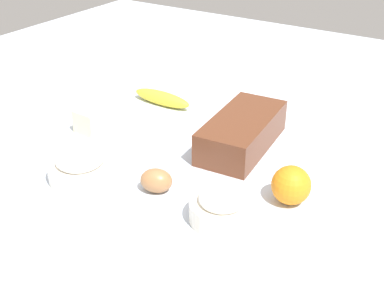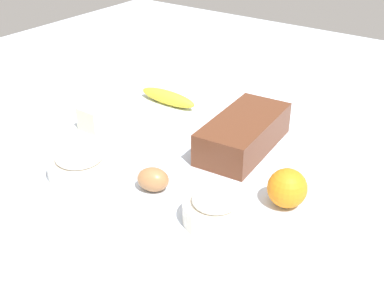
{
  "view_description": "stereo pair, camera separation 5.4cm",
  "coord_description": "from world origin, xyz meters",
  "px_view_note": "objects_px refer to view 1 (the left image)",
  "views": [
    {
      "loc": [
        -0.83,
        -0.53,
        0.59
      ],
      "look_at": [
        0.0,
        0.0,
        0.04
      ],
      "focal_mm": 45.59,
      "sensor_mm": 36.0,
      "label": 1
    },
    {
      "loc": [
        -0.8,
        -0.57,
        0.59
      ],
      "look_at": [
        0.0,
        0.0,
        0.04
      ],
      "focal_mm": 45.59,
      "sensor_mm": 36.0,
      "label": 2
    }
  ],
  "objects_px": {
    "orange_fruit": "(291,185)",
    "butter_block": "(94,119)",
    "loaf_pan": "(242,131)",
    "flour_bowl": "(222,207)",
    "egg_near_butter": "(156,181)",
    "sugar_bowl": "(81,166)",
    "banana": "(162,98)"
  },
  "relations": [
    {
      "from": "orange_fruit",
      "to": "butter_block",
      "type": "height_order",
      "value": "orange_fruit"
    },
    {
      "from": "butter_block",
      "to": "egg_near_butter",
      "type": "height_order",
      "value": "butter_block"
    },
    {
      "from": "flour_bowl",
      "to": "butter_block",
      "type": "relative_size",
      "value": 1.4
    },
    {
      "from": "orange_fruit",
      "to": "egg_near_butter",
      "type": "bearing_deg",
      "value": 114.41
    },
    {
      "from": "butter_block",
      "to": "orange_fruit",
      "type": "bearing_deg",
      "value": -93.0
    },
    {
      "from": "sugar_bowl",
      "to": "egg_near_butter",
      "type": "xyz_separation_m",
      "value": [
        0.05,
        -0.17,
        -0.0
      ]
    },
    {
      "from": "egg_near_butter",
      "to": "orange_fruit",
      "type": "bearing_deg",
      "value": -65.59
    },
    {
      "from": "butter_block",
      "to": "banana",
      "type": "bearing_deg",
      "value": -15.03
    },
    {
      "from": "flour_bowl",
      "to": "sugar_bowl",
      "type": "xyz_separation_m",
      "value": [
        -0.04,
        0.33,
        0.0
      ]
    },
    {
      "from": "flour_bowl",
      "to": "banana",
      "type": "bearing_deg",
      "value": 47.36
    },
    {
      "from": "flour_bowl",
      "to": "orange_fruit",
      "type": "relative_size",
      "value": 1.56
    },
    {
      "from": "butter_block",
      "to": "sugar_bowl",
      "type": "bearing_deg",
      "value": -144.33
    },
    {
      "from": "banana",
      "to": "butter_block",
      "type": "xyz_separation_m",
      "value": [
        -0.22,
        0.06,
        0.01
      ]
    },
    {
      "from": "loaf_pan",
      "to": "banana",
      "type": "height_order",
      "value": "loaf_pan"
    },
    {
      "from": "loaf_pan",
      "to": "orange_fruit",
      "type": "xyz_separation_m",
      "value": [
        -0.15,
        -0.19,
        -0.0
      ]
    },
    {
      "from": "flour_bowl",
      "to": "butter_block",
      "type": "height_order",
      "value": "flour_bowl"
    },
    {
      "from": "loaf_pan",
      "to": "egg_near_butter",
      "type": "distance_m",
      "value": 0.28
    },
    {
      "from": "sugar_bowl",
      "to": "orange_fruit",
      "type": "relative_size",
      "value": 1.77
    },
    {
      "from": "sugar_bowl",
      "to": "orange_fruit",
      "type": "distance_m",
      "value": 0.45
    },
    {
      "from": "orange_fruit",
      "to": "butter_block",
      "type": "relative_size",
      "value": 0.9
    },
    {
      "from": "flour_bowl",
      "to": "banana",
      "type": "distance_m",
      "value": 0.56
    },
    {
      "from": "loaf_pan",
      "to": "egg_near_butter",
      "type": "xyz_separation_m",
      "value": [
        -0.27,
        0.06,
        -0.02
      ]
    },
    {
      "from": "flour_bowl",
      "to": "egg_near_butter",
      "type": "bearing_deg",
      "value": 85.53
    },
    {
      "from": "loaf_pan",
      "to": "egg_near_butter",
      "type": "relative_size",
      "value": 4.21
    },
    {
      "from": "flour_bowl",
      "to": "egg_near_butter",
      "type": "height_order",
      "value": "flour_bowl"
    },
    {
      "from": "flour_bowl",
      "to": "sugar_bowl",
      "type": "bearing_deg",
      "value": 96.24
    },
    {
      "from": "banana",
      "to": "butter_block",
      "type": "height_order",
      "value": "butter_block"
    },
    {
      "from": "loaf_pan",
      "to": "flour_bowl",
      "type": "height_order",
      "value": "loaf_pan"
    },
    {
      "from": "loaf_pan",
      "to": "sugar_bowl",
      "type": "xyz_separation_m",
      "value": [
        -0.32,
        0.23,
        -0.01
      ]
    },
    {
      "from": "orange_fruit",
      "to": "sugar_bowl",
      "type": "bearing_deg",
      "value": 111.29
    },
    {
      "from": "butter_block",
      "to": "flour_bowl",
      "type": "bearing_deg",
      "value": -108.43
    },
    {
      "from": "sugar_bowl",
      "to": "flour_bowl",
      "type": "bearing_deg",
      "value": -83.76
    }
  ]
}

